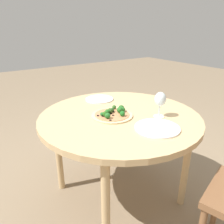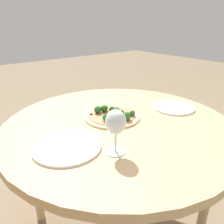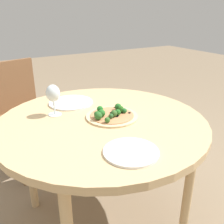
{
  "view_description": "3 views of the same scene",
  "coord_description": "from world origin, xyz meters",
  "views": [
    {
      "loc": [
        0.84,
        1.13,
        1.28
      ],
      "look_at": [
        0.06,
        -0.01,
        0.74
      ],
      "focal_mm": 35.0,
      "sensor_mm": 36.0,
      "label": 1
    },
    {
      "loc": [
        -0.74,
        0.63,
        1.17
      ],
      "look_at": [
        0.06,
        -0.01,
        0.74
      ],
      "focal_mm": 35.0,
      "sensor_mm": 36.0,
      "label": 2
    },
    {
      "loc": [
        -0.57,
        -1.08,
        1.25
      ],
      "look_at": [
        0.06,
        -0.01,
        0.74
      ],
      "focal_mm": 40.0,
      "sensor_mm": 36.0,
      "label": 3
    }
  ],
  "objects": [
    {
      "name": "wine_glass",
      "position": [
        -0.2,
        0.18,
        0.83
      ],
      "size": [
        0.08,
        0.08,
        0.17
      ],
      "color": "silver",
      "rests_on": "dining_table"
    },
    {
      "name": "chair",
      "position": [
        -0.25,
        0.88,
        0.49
      ],
      "size": [
        0.5,
        0.5,
        0.88
      ],
      "rotation": [
        0.0,
        0.0,
        0.28
      ],
      "color": "brown",
      "rests_on": "ground_plane"
    },
    {
      "name": "ground_plane",
      "position": [
        0.0,
        0.0,
        0.0
      ],
      "size": [
        12.0,
        12.0,
        0.0
      ],
      "primitive_type": "plane",
      "color": "#847056"
    },
    {
      "name": "plate_near",
      "position": [
        -0.05,
        0.31,
        0.71
      ],
      "size": [
        0.27,
        0.27,
        0.01
      ],
      "color": "white",
      "rests_on": "dining_table"
    },
    {
      "name": "dining_table",
      "position": [
        0.0,
        0.0,
        0.64
      ],
      "size": [
        1.11,
        1.11,
        0.71
      ],
      "color": "tan",
      "rests_on": "ground_plane"
    },
    {
      "name": "plate_far",
      "position": [
        -0.06,
        -0.36,
        0.71
      ],
      "size": [
        0.23,
        0.23,
        0.01
      ],
      "color": "white",
      "rests_on": "dining_table"
    },
    {
      "name": "pizza",
      "position": [
        0.05,
        -0.01,
        0.72
      ],
      "size": [
        0.28,
        0.28,
        0.05
      ],
      "color": "#DBBC89",
      "rests_on": "dining_table"
    }
  ]
}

